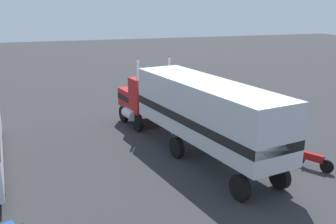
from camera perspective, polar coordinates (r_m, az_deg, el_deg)
name	(u,v)px	position (r m, az deg, el deg)	size (l,w,h in m)	color
ground_plane	(154,126)	(25.96, -1.99, -2.01)	(120.00, 120.00, 0.00)	#2D2D30
lane_stripe_near	(204,122)	(26.89, 5.32, -1.42)	(4.40, 0.16, 0.01)	silver
lane_stripe_mid	(246,118)	(28.10, 11.30, -0.90)	(4.40, 0.16, 0.01)	silver
semi_truck	(194,108)	(20.68, 3.80, 0.55)	(14.37, 5.44, 4.50)	#B21919
person_bystander	(227,128)	(22.87, 8.56, -2.35)	(0.36, 0.47, 1.63)	#2D3347
motorcycle	(312,159)	(20.61, 20.31, -6.51)	(1.89, 1.12, 1.12)	black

